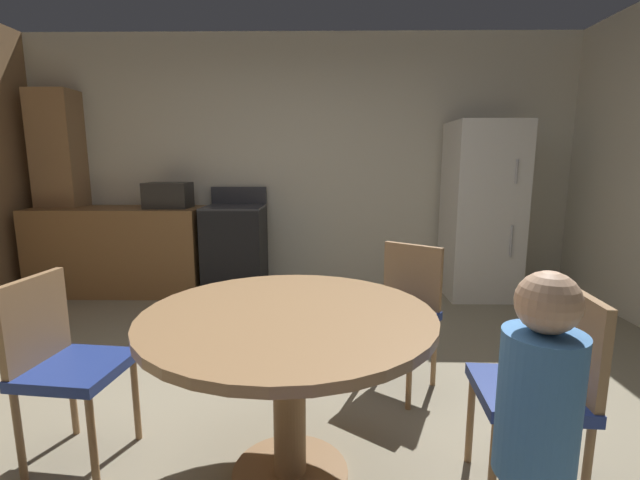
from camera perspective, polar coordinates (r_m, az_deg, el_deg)
ground_plane at (r=2.50m, az=-6.20°, el=-23.19°), size 14.00×14.00×0.00m
wall_back at (r=4.90m, az=-2.44°, el=9.90°), size 6.14×0.12×2.70m
kitchen_counter at (r=5.08m, az=-24.55°, el=-1.23°), size 1.75×0.60×0.90m
pantry_column at (r=5.47m, az=-30.43°, el=5.41°), size 0.44×0.36×2.10m
oven_range at (r=4.69m, az=-10.91°, el=-1.15°), size 0.60×0.60×1.10m
refrigerator at (r=4.74m, az=20.23°, el=3.58°), size 0.68×0.68×1.76m
microwave at (r=4.79m, az=-19.11°, el=5.52°), size 0.44×0.32×0.26m
dining_table at (r=1.90m, az=-4.09°, el=-13.80°), size 1.22×1.22×0.76m
chair_east at (r=2.07m, az=27.24°, el=-16.00°), size 0.43×0.43×0.87m
chair_northeast at (r=2.75m, az=10.72°, el=-8.52°), size 0.56×0.56×0.87m
chair_west at (r=2.36m, az=-30.51°, el=-12.99°), size 0.44×0.44×0.87m
person_child at (r=1.50m, az=26.06°, el=-23.01°), size 0.31×0.31×1.09m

